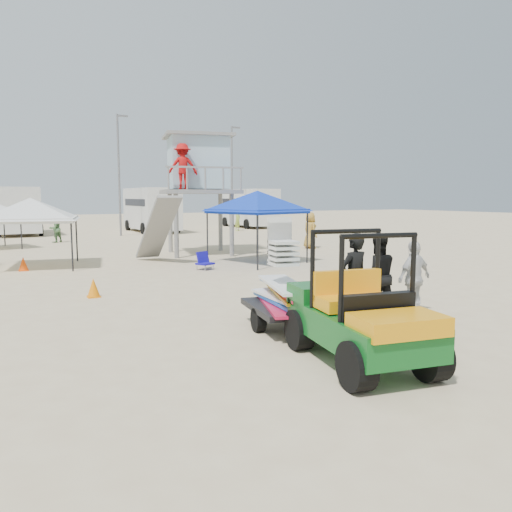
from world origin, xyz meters
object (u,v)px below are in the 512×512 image
utility_cart (361,304)px  man_left (354,279)px  surf_trailer (283,290)px  canopy_blue (257,194)px  lifeguard_tower (196,167)px

utility_cart → man_left: utility_cart is taller
surf_trailer → canopy_blue: (4.31, 9.08, 1.91)m
utility_cart → lifeguard_tower: lifeguard_tower is taller
man_left → lifeguard_tower: 13.85m
utility_cart → canopy_blue: size_ratio=0.79×
man_left → canopy_blue: (2.79, 9.38, 1.77)m
canopy_blue → surf_trailer: bearing=-115.4°
lifeguard_tower → canopy_blue: (0.99, -4.03, -1.22)m
surf_trailer → man_left: bearing=-11.2°
man_left → lifeguard_tower: size_ratio=0.36×
utility_cart → man_left: (1.52, 2.04, -0.02)m
surf_trailer → canopy_blue: canopy_blue is taller
man_left → canopy_blue: bearing=-113.5°
utility_cart → canopy_blue: 12.33m
lifeguard_tower → utility_cart: bearing=-102.2°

